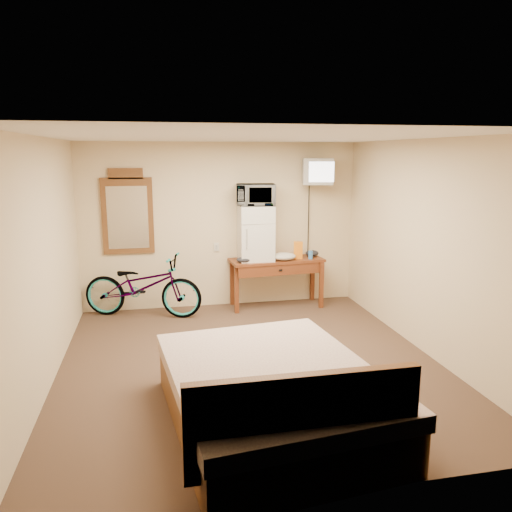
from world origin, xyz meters
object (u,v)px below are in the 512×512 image
crt_television (317,172)px  bicycle (143,286)px  microwave (256,195)px  wall_mirror (128,213)px  mini_fridge (256,233)px  blue_cup (311,255)px  bed (273,396)px  desk (277,267)px

crt_television → bicycle: bearing=-178.4°
microwave → wall_mirror: bearing=-178.1°
mini_fridge → crt_television: crt_television is taller
blue_cup → bed: bed is taller
mini_fridge → blue_cup: 0.91m
mini_fridge → bicycle: (-1.69, -0.10, -0.71)m
bed → blue_cup: bearing=67.3°
wall_mirror → bicycle: size_ratio=0.72×
wall_mirror → bed: 4.05m
wall_mirror → bed: size_ratio=0.52×
crt_television → bed: crt_television is taller
mini_fridge → microwave: 0.57m
desk → bed: (-0.87, -3.37, -0.34)m
blue_cup → bicycle: size_ratio=0.07×
desk → mini_fridge: (-0.32, 0.05, 0.53)m
crt_television → blue_cup: bearing=-139.3°
blue_cup → crt_television: 1.26m
desk → crt_television: bearing=2.2°
blue_cup → bed: (-1.38, -3.30, -0.52)m
microwave → crt_television: size_ratio=0.94×
desk → bicycle: size_ratio=0.84×
crt_television → bed: bearing=-113.7°
wall_mirror → bed: wall_mirror is taller
desk → microwave: 1.14m
wall_mirror → mini_fridge: bearing=-6.8°
microwave → bed: microwave is taller
wall_mirror → bicycle: wall_mirror is taller
wall_mirror → bicycle: 1.09m
mini_fridge → blue_cup: mini_fridge is taller
blue_cup → desk: bearing=172.3°
crt_television → bed: 4.10m
mini_fridge → blue_cup: size_ratio=6.61×
desk → microwave: bearing=170.9°
bicycle → bed: bicycle is taller
mini_fridge → wall_mirror: size_ratio=0.66×
microwave → crt_television: 1.00m
blue_cup → wall_mirror: size_ratio=0.10×
wall_mirror → bicycle: (0.18, -0.32, -1.03)m
mini_fridge → blue_cup: (0.83, -0.12, -0.35)m
bed → mini_fridge: bearing=80.9°
bicycle → desk: bearing=-70.7°
bicycle → bed: 3.51m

